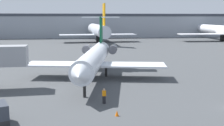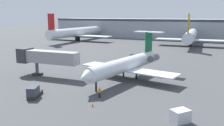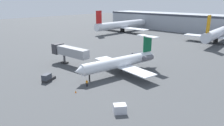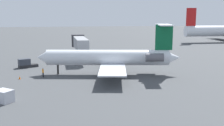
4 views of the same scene
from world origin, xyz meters
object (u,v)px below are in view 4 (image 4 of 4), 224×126
at_px(jet_bridge, 80,43).
at_px(ground_crew_marshaller, 43,73).
at_px(baggage_tug_lead, 26,64).
at_px(traffic_cone_near, 20,78).
at_px(cargo_container_uld, 4,96).
at_px(regional_jet, 112,57).

xyz_separation_m(jet_bridge, ground_crew_marshaller, (17.64, -7.49, -3.43)).
bearing_deg(jet_bridge, ground_crew_marshaller, -23.01).
height_order(baggage_tug_lead, traffic_cone_near, baggage_tug_lead).
bearing_deg(ground_crew_marshaller, jet_bridge, 156.99).
relative_size(jet_bridge, ground_crew_marshaller, 8.65).
xyz_separation_m(ground_crew_marshaller, cargo_container_uld, (13.51, -3.79, -0.05)).
bearing_deg(baggage_tug_lead, traffic_cone_near, 2.37).
bearing_deg(cargo_container_uld, regional_jet, 129.94).
xyz_separation_m(regional_jet, ground_crew_marshaller, (0.27, -12.67, -2.45)).
bearing_deg(regional_jet, traffic_cone_near, -86.03).
distance_m(jet_bridge, baggage_tug_lead, 14.64).
height_order(ground_crew_marshaller, baggage_tug_lead, baggage_tug_lead).
bearing_deg(jet_bridge, baggage_tug_lead, -56.65).
distance_m(regional_jet, cargo_container_uld, 21.61).
bearing_deg(ground_crew_marshaller, baggage_tug_lead, -155.87).
xyz_separation_m(regional_jet, traffic_cone_near, (1.15, -16.62, -3.03)).
height_order(regional_jet, baggage_tug_lead, regional_jet).
height_order(ground_crew_marshaller, cargo_container_uld, ground_crew_marshaller).
relative_size(cargo_container_uld, traffic_cone_near, 5.10).
bearing_deg(baggage_tug_lead, regional_jet, 60.77).
height_order(regional_jet, cargo_container_uld, regional_jet).
bearing_deg(jet_bridge, cargo_container_uld, -19.91).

